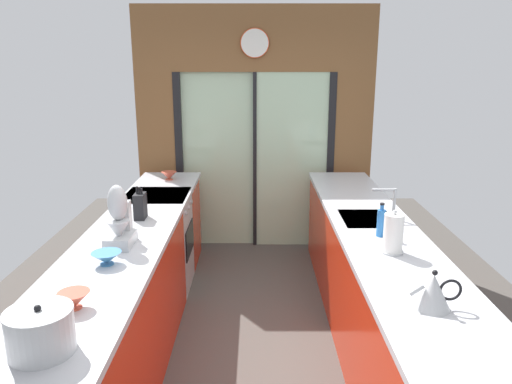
% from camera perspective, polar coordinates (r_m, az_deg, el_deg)
% --- Properties ---
extents(ground_plane, '(5.04, 7.60, 0.02)m').
position_cam_1_polar(ground_plane, '(4.27, -0.07, -14.82)').
color(ground_plane, '#4C4742').
extents(back_wall_unit, '(2.64, 0.12, 2.70)m').
position_cam_1_polar(back_wall_unit, '(5.54, -0.01, 8.89)').
color(back_wall_unit, brown).
rests_on(back_wall_unit, ground_plane).
extents(left_counter_run, '(0.62, 3.80, 0.92)m').
position_cam_1_polar(left_counter_run, '(3.75, -14.45, -11.60)').
color(left_counter_run, red).
rests_on(left_counter_run, ground_plane).
extents(right_counter_run, '(0.62, 3.80, 0.92)m').
position_cam_1_polar(right_counter_run, '(3.89, 13.67, -10.56)').
color(right_counter_run, red).
rests_on(right_counter_run, ground_plane).
extents(sink_faucet, '(0.19, 0.02, 0.24)m').
position_cam_1_polar(sink_faucet, '(3.94, 15.46, -0.71)').
color(sink_faucet, '#B7BABC').
rests_on(sink_faucet, right_counter_run).
extents(oven_range, '(0.60, 0.60, 0.92)m').
position_cam_1_polar(oven_range, '(4.75, -11.12, -5.73)').
color(oven_range, '#B7BABC').
rests_on(oven_range, ground_plane).
extents(mixing_bowl_near, '(0.16, 0.16, 0.09)m').
position_cam_1_polar(mixing_bowl_near, '(2.65, -20.29, -11.67)').
color(mixing_bowl_near, '#BC4C38').
rests_on(mixing_bowl_near, left_counter_run).
extents(mixing_bowl_mid, '(0.18, 0.18, 0.08)m').
position_cam_1_polar(mixing_bowl_mid, '(3.12, -16.87, -7.34)').
color(mixing_bowl_mid, teal).
rests_on(mixing_bowl_mid, left_counter_run).
extents(mixing_bowl_far, '(0.16, 0.16, 0.08)m').
position_cam_1_polar(mixing_bowl_far, '(5.16, -9.96, 1.91)').
color(mixing_bowl_far, '#BC4C38').
rests_on(mixing_bowl_far, left_counter_run).
extents(knife_block, '(0.08, 0.14, 0.26)m').
position_cam_1_polar(knife_block, '(3.92, -13.21, -1.56)').
color(knife_block, black).
rests_on(knife_block, left_counter_run).
extents(stand_mixer, '(0.17, 0.27, 0.42)m').
position_cam_1_polar(stand_mixer, '(3.37, -15.48, -3.43)').
color(stand_mixer, '#B7BABC').
rests_on(stand_mixer, left_counter_run).
extents(stock_pot, '(0.28, 0.28, 0.22)m').
position_cam_1_polar(stock_pot, '(2.31, -23.68, -14.61)').
color(stock_pot, '#B7BABC').
rests_on(stock_pot, left_counter_run).
extents(kettle, '(0.26, 0.18, 0.21)m').
position_cam_1_polar(kettle, '(2.62, 20.07, -10.85)').
color(kettle, '#B7BABC').
rests_on(kettle, right_counter_run).
extents(soap_bottle, '(0.06, 0.06, 0.24)m').
position_cam_1_polar(soap_bottle, '(3.54, 14.47, -3.43)').
color(soap_bottle, '#286BB7').
rests_on(soap_bottle, right_counter_run).
extents(paper_towel_roll, '(0.14, 0.14, 0.29)m').
position_cam_1_polar(paper_towel_roll, '(3.25, 15.80, -4.71)').
color(paper_towel_roll, '#B7BABC').
rests_on(paper_towel_roll, right_counter_run).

